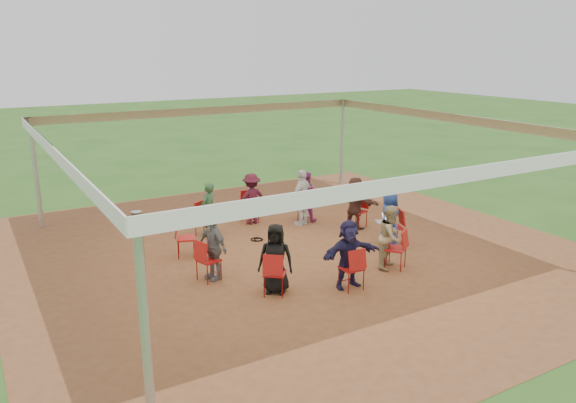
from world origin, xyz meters
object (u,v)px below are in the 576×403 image
person_seated_5 (213,247)px  cable_coil (257,239)px  chair_6 (209,260)px  standing_person (302,197)px  chair_0 (393,227)px  chair_9 (396,249)px  chair_8 (351,268)px  person_seated_0 (389,217)px  chair_5 (186,238)px  person_seated_1 (355,203)px  person_seated_6 (276,258)px  chair_1 (357,211)px  chair_7 (275,273)px  person_seated_8 (391,237)px  chair_4 (205,219)px  chair_3 (250,207)px  person_seated_7 (349,254)px  chair_2 (305,205)px  person_seated_4 (209,210)px  person_seated_3 (252,199)px  laptop (383,220)px  person_seated_2 (305,196)px

person_seated_5 → cable_coil: (1.93, 1.73, -0.70)m
chair_6 → standing_person: (3.71, 2.27, 0.34)m
chair_0 → chair_9: same height
chair_8 → person_seated_0: 2.92m
chair_0 → chair_5: bearing=90.0°
person_seated_1 → person_seated_6: size_ratio=1.00×
chair_1 → cable_coil: 2.91m
chair_7 → person_seated_8: (2.91, -0.04, 0.27)m
person_seated_5 → chair_4: bearing=145.9°
chair_7 → person_seated_1: (3.92, 2.61, 0.27)m
chair_3 → person_seated_6: (-1.63, -4.42, 0.27)m
person_seated_7 → chair_2: bearing=71.5°
chair_3 → person_seated_1: size_ratio=0.63×
chair_2 → person_seated_6: 4.96m
chair_7 → chair_2: bearing=90.0°
person_seated_7 → standing_person: 4.24m
chair_8 → person_seated_0: (2.38, 1.68, 0.27)m
person_seated_4 → person_seated_7: (1.21, -4.43, 0.00)m
chair_3 → cable_coil: size_ratio=2.83×
person_seated_4 → person_seated_8: size_ratio=1.00×
person_seated_3 → person_seated_8: 4.59m
chair_1 → chair_3: same height
chair_9 → laptop: (0.72, 1.32, 0.22)m
chair_9 → person_seated_6: 2.92m
chair_7 → person_seated_7: (1.47, -0.44, 0.27)m
person_seated_1 → standing_person: (-1.07, 0.96, 0.07)m
chair_5 → person_seated_5: size_ratio=0.63×
chair_8 → person_seated_8: person_seated_8 is taller
person_seated_8 → cable_coil: size_ratio=4.48×
person_seated_8 → cable_coil: 3.63m
chair_0 → person_seated_8: 1.56m
person_seated_2 → chair_3: bearing=13.7°
chair_2 → person_seated_0: bearing=142.1°
person_seated_3 → person_seated_0: bearing=126.0°
person_seated_0 → person_seated_6: bearing=126.0°
person_seated_1 → person_seated_3: bearing=36.0°
chair_8 → person_seated_5: size_ratio=0.63×
chair_9 → laptop: size_ratio=2.40×
chair_1 → person_seated_5: 4.96m
chair_6 → chair_1: bearing=90.0°
person_seated_5 → person_seated_6: size_ratio=1.00×
chair_6 → person_seated_8: bearing=55.0°
person_seated_7 → chair_5: bearing=127.0°
cable_coil → laptop: size_ratio=0.85×
chair_7 → laptop: 3.88m
chair_7 → chair_3: bearing=108.0°
chair_1 → person_seated_1: (-0.12, -0.03, 0.27)m
person_seated_8 → cable_coil: bearing=85.8°
chair_3 → person_seated_6: person_seated_6 is taller
chair_0 → chair_5: same height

